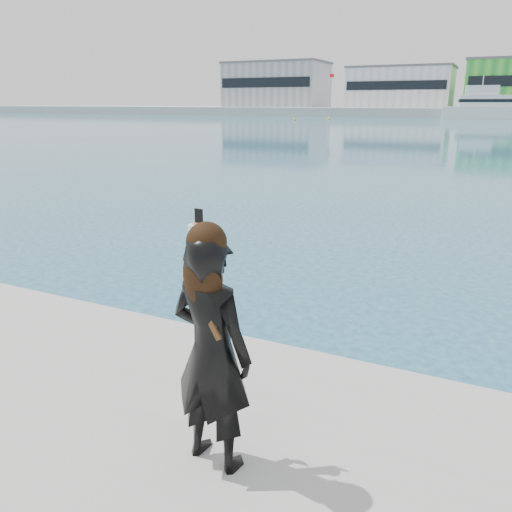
# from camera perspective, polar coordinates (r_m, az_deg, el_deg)

# --- Properties ---
(ground) EXTENTS (500.00, 500.00, 0.00)m
(ground) POSITION_cam_1_polar(r_m,az_deg,el_deg) (4.97, 3.68, -24.19)
(ground) COLOR navy
(ground) RESTS_ON ground
(far_quay) EXTENTS (320.00, 40.00, 2.00)m
(far_quay) POSITION_cam_1_polar(r_m,az_deg,el_deg) (133.51, 25.75, 14.60)
(far_quay) COLOR #9E9E99
(far_quay) RESTS_ON ground
(warehouse_grey_left) EXTENTS (26.52, 16.36, 11.50)m
(warehouse_grey_left) POSITION_cam_1_polar(r_m,az_deg,el_deg) (143.09, 2.37, 18.99)
(warehouse_grey_left) COLOR gray
(warehouse_grey_left) RESTS_ON far_quay
(warehouse_white) EXTENTS (24.48, 15.35, 9.50)m
(warehouse_white) POSITION_cam_1_polar(r_m,az_deg,el_deg) (133.56, 16.19, 18.06)
(warehouse_white) COLOR silver
(warehouse_white) RESTS_ON far_quay
(flagpole_left) EXTENTS (1.28, 0.16, 8.00)m
(flagpole_left) POSITION_cam_1_polar(r_m,az_deg,el_deg) (130.56, 8.37, 18.46)
(flagpole_left) COLOR silver
(flagpole_left) RESTS_ON far_quay
(motor_yacht) EXTENTS (18.56, 7.34, 8.43)m
(motor_yacht) POSITION_cam_1_polar(r_m,az_deg,el_deg) (114.02, 24.99, 15.22)
(motor_yacht) COLOR silver
(motor_yacht) RESTS_ON ground
(buoy_far) EXTENTS (0.50, 0.50, 0.50)m
(buoy_far) POSITION_cam_1_polar(r_m,az_deg,el_deg) (96.25, 4.44, 15.20)
(buoy_far) COLOR yellow
(buoy_far) RESTS_ON ground
(buoy_extra) EXTENTS (0.50, 0.50, 0.50)m
(buoy_extra) POSITION_cam_1_polar(r_m,az_deg,el_deg) (103.23, 8.34, 15.21)
(buoy_extra) COLOR yellow
(buoy_extra) RESTS_ON ground
(woman) EXTENTS (0.67, 0.48, 1.79)m
(woman) POSITION_cam_1_polar(r_m,az_deg,el_deg) (3.43, -5.15, -10.22)
(woman) COLOR black
(woman) RESTS_ON near_quay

